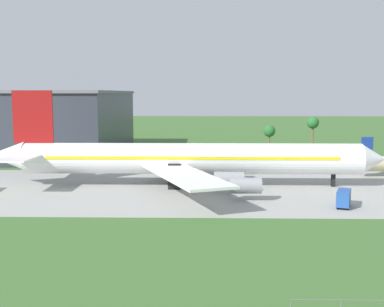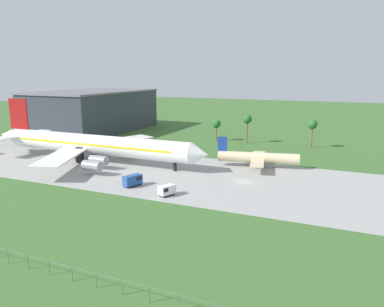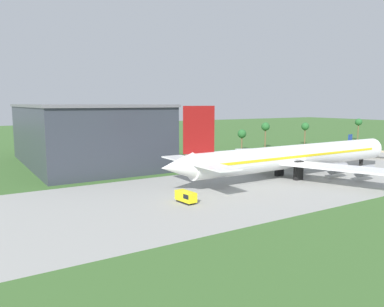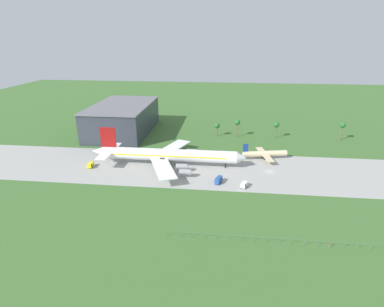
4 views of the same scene
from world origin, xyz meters
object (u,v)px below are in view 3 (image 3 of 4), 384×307
Objects in this scene: regional_aircraft at (362,149)px; terminal_building at (85,134)px; catering_van at (186,197)px; jet_airliner at (294,157)px.

regional_aircraft is 0.39× the size of terminal_building.
terminal_building is (-2.27, 60.05, 8.39)m from catering_van.
jet_airliner is 66.49m from terminal_building.
jet_airliner is 15.91× the size of catering_van.
terminal_building is (-40.38, 52.67, 4.12)m from jet_airliner.
catering_van is at bearing -166.60° from regional_aircraft.
terminal_building reaches higher than regional_aircraft.
jet_airliner is at bearing -164.79° from regional_aircraft.
regional_aircraft reaches higher than catering_van.
regional_aircraft is at bearing -23.33° from terminal_building.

